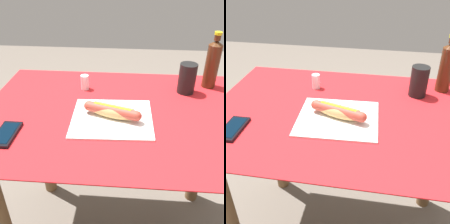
% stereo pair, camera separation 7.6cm
% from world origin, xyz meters
% --- Properties ---
extents(dining_table, '(1.09, 0.77, 0.76)m').
position_xyz_m(dining_table, '(0.00, 0.00, 0.61)').
color(dining_table, brown).
rests_on(dining_table, ground).
extents(paper_wrapper, '(0.31, 0.28, 0.01)m').
position_xyz_m(paper_wrapper, '(-0.02, -0.05, 0.76)').
color(paper_wrapper, silver).
rests_on(paper_wrapper, dining_table).
extents(hot_dog, '(0.22, 0.10, 0.05)m').
position_xyz_m(hot_dog, '(-0.02, -0.05, 0.79)').
color(hot_dog, '#DBB26B').
rests_on(hot_dog, paper_wrapper).
extents(cell_phone, '(0.07, 0.14, 0.01)m').
position_xyz_m(cell_phone, '(-0.38, -0.18, 0.77)').
color(cell_phone, black).
rests_on(cell_phone, dining_table).
extents(soda_bottle, '(0.06, 0.06, 0.25)m').
position_xyz_m(soda_bottle, '(0.40, 0.26, 0.87)').
color(soda_bottle, '#4C2814').
rests_on(soda_bottle, dining_table).
extents(drinking_cup, '(0.07, 0.07, 0.13)m').
position_xyz_m(drinking_cup, '(0.29, 0.20, 0.83)').
color(drinking_cup, black).
rests_on(drinking_cup, dining_table).
extents(salt_shaker, '(0.04, 0.04, 0.07)m').
position_xyz_m(salt_shaker, '(-0.16, 0.19, 0.79)').
color(salt_shaker, silver).
rests_on(salt_shaker, dining_table).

